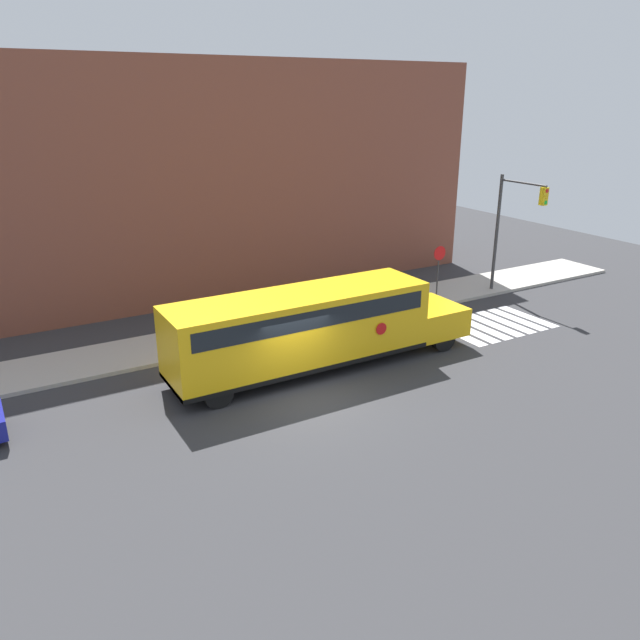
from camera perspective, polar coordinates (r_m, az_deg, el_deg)
ground_plane at (r=20.78m, az=-1.19°, el=-7.14°), size 60.00×60.00×0.00m
sidewalk_strip at (r=26.14m, az=-8.13°, el=-1.30°), size 44.00×3.00×0.15m
building_backdrop at (r=30.79m, az=-13.37°, el=12.09°), size 32.00×4.00×11.05m
crosswalk_stripes at (r=28.20m, az=15.57°, el=-0.41°), size 4.70×3.20×0.01m
school_bus at (r=22.23m, az=-0.86°, el=-0.50°), size 11.77×2.57×2.95m
stop_sign at (r=30.29m, az=10.79°, el=4.94°), size 0.68×0.10×2.73m
traffic_light at (r=31.51m, az=17.09°, el=8.78°), size 0.28×2.84×5.86m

